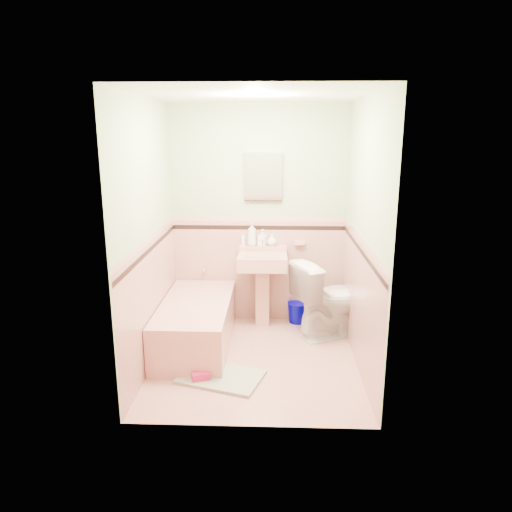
{
  "coord_description": "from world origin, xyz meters",
  "views": [
    {
      "loc": [
        0.17,
        -4.33,
        2.19
      ],
      "look_at": [
        0.0,
        0.25,
        1.0
      ],
      "focal_mm": 33.72,
      "sensor_mm": 36.0,
      "label": 1
    }
  ],
  "objects_px": {
    "soap_bottle_right": "(272,240)",
    "shoe": "(201,376)",
    "medicine_cabinet": "(263,177)",
    "bucket": "(297,312)",
    "toilet": "(332,298)",
    "soap_bottle_mid": "(262,238)",
    "bathtub": "(196,325)",
    "soap_bottle_left": "(252,234)",
    "sink": "(262,291)"
  },
  "relations": [
    {
      "from": "soap_bottle_left",
      "to": "soap_bottle_right",
      "type": "xyz_separation_m",
      "value": [
        0.23,
        0.0,
        -0.07
      ]
    },
    {
      "from": "sink",
      "to": "soap_bottle_right",
      "type": "height_order",
      "value": "soap_bottle_right"
    },
    {
      "from": "soap_bottle_left",
      "to": "shoe",
      "type": "distance_m",
      "value": 1.84
    },
    {
      "from": "soap_bottle_left",
      "to": "bucket",
      "type": "height_order",
      "value": "soap_bottle_left"
    },
    {
      "from": "soap_bottle_left",
      "to": "shoe",
      "type": "bearing_deg",
      "value": -104.64
    },
    {
      "from": "sink",
      "to": "soap_bottle_left",
      "type": "bearing_deg",
      "value": 125.07
    },
    {
      "from": "soap_bottle_left",
      "to": "shoe",
      "type": "relative_size",
      "value": 1.66
    },
    {
      "from": "soap_bottle_mid",
      "to": "bucket",
      "type": "distance_m",
      "value": 0.99
    },
    {
      "from": "sink",
      "to": "soap_bottle_left",
      "type": "height_order",
      "value": "soap_bottle_left"
    },
    {
      "from": "bucket",
      "to": "bathtub",
      "type": "bearing_deg",
      "value": -148.42
    },
    {
      "from": "sink",
      "to": "toilet",
      "type": "relative_size",
      "value": 1.0
    },
    {
      "from": "sink",
      "to": "bucket",
      "type": "distance_m",
      "value": 0.53
    },
    {
      "from": "medicine_cabinet",
      "to": "soap_bottle_right",
      "type": "bearing_deg",
      "value": -16.33
    },
    {
      "from": "soap_bottle_right",
      "to": "medicine_cabinet",
      "type": "bearing_deg",
      "value": 163.67
    },
    {
      "from": "bathtub",
      "to": "toilet",
      "type": "bearing_deg",
      "value": 12.1
    },
    {
      "from": "bathtub",
      "to": "toilet",
      "type": "distance_m",
      "value": 1.49
    },
    {
      "from": "soap_bottle_left",
      "to": "bucket",
      "type": "distance_m",
      "value": 1.08
    },
    {
      "from": "bucket",
      "to": "shoe",
      "type": "bearing_deg",
      "value": -122.54
    },
    {
      "from": "sink",
      "to": "medicine_cabinet",
      "type": "height_order",
      "value": "medicine_cabinet"
    },
    {
      "from": "soap_bottle_left",
      "to": "soap_bottle_right",
      "type": "height_order",
      "value": "soap_bottle_left"
    },
    {
      "from": "medicine_cabinet",
      "to": "soap_bottle_mid",
      "type": "height_order",
      "value": "medicine_cabinet"
    },
    {
      "from": "soap_bottle_left",
      "to": "bucket",
      "type": "relative_size",
      "value": 1.13
    },
    {
      "from": "medicine_cabinet",
      "to": "shoe",
      "type": "relative_size",
      "value": 3.23
    },
    {
      "from": "medicine_cabinet",
      "to": "soap_bottle_left",
      "type": "distance_m",
      "value": 0.66
    },
    {
      "from": "toilet",
      "to": "bucket",
      "type": "distance_m",
      "value": 0.59
    },
    {
      "from": "medicine_cabinet",
      "to": "bucket",
      "type": "relative_size",
      "value": 2.21
    },
    {
      "from": "bathtub",
      "to": "bucket",
      "type": "relative_size",
      "value": 6.22
    },
    {
      "from": "soap_bottle_mid",
      "to": "toilet",
      "type": "bearing_deg",
      "value": -27.44
    },
    {
      "from": "bathtub",
      "to": "sink",
      "type": "xyz_separation_m",
      "value": [
        0.68,
        0.53,
        0.2
      ]
    },
    {
      "from": "sink",
      "to": "soap_bottle_mid",
      "type": "bearing_deg",
      "value": 92.38
    },
    {
      "from": "soap_bottle_left",
      "to": "soap_bottle_mid",
      "type": "bearing_deg",
      "value": 0.0
    },
    {
      "from": "medicine_cabinet",
      "to": "soap_bottle_left",
      "type": "height_order",
      "value": "medicine_cabinet"
    },
    {
      "from": "medicine_cabinet",
      "to": "shoe",
      "type": "height_order",
      "value": "medicine_cabinet"
    },
    {
      "from": "soap_bottle_left",
      "to": "bathtub",
      "type": "bearing_deg",
      "value": -127.95
    },
    {
      "from": "soap_bottle_mid",
      "to": "soap_bottle_right",
      "type": "xyz_separation_m",
      "value": [
        0.11,
        0.0,
        -0.02
      ]
    },
    {
      "from": "soap_bottle_right",
      "to": "shoe",
      "type": "distance_m",
      "value": 1.86
    },
    {
      "from": "soap_bottle_mid",
      "to": "toilet",
      "type": "distance_m",
      "value": 1.05
    },
    {
      "from": "bathtub",
      "to": "soap_bottle_mid",
      "type": "xyz_separation_m",
      "value": [
        0.67,
        0.71,
        0.79
      ]
    },
    {
      "from": "soap_bottle_right",
      "to": "shoe",
      "type": "height_order",
      "value": "soap_bottle_right"
    },
    {
      "from": "sink",
      "to": "bucket",
      "type": "relative_size",
      "value": 3.56
    },
    {
      "from": "soap_bottle_right",
      "to": "toilet",
      "type": "relative_size",
      "value": 0.16
    },
    {
      "from": "medicine_cabinet",
      "to": "shoe",
      "type": "distance_m",
      "value": 2.3
    },
    {
      "from": "soap_bottle_mid",
      "to": "soap_bottle_right",
      "type": "relative_size",
      "value": 1.35
    },
    {
      "from": "bathtub",
      "to": "soap_bottle_mid",
      "type": "bearing_deg",
      "value": 46.55
    },
    {
      "from": "medicine_cabinet",
      "to": "soap_bottle_right",
      "type": "relative_size",
      "value": 3.77
    },
    {
      "from": "soap_bottle_right",
      "to": "toilet",
      "type": "height_order",
      "value": "soap_bottle_right"
    },
    {
      "from": "toilet",
      "to": "shoe",
      "type": "height_order",
      "value": "toilet"
    },
    {
      "from": "bathtub",
      "to": "bucket",
      "type": "height_order",
      "value": "bathtub"
    },
    {
      "from": "bathtub",
      "to": "bucket",
      "type": "xyz_separation_m",
      "value": [
        1.09,
        0.67,
        -0.1
      ]
    },
    {
      "from": "toilet",
      "to": "medicine_cabinet",
      "type": "bearing_deg",
      "value": 35.59
    }
  ]
}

